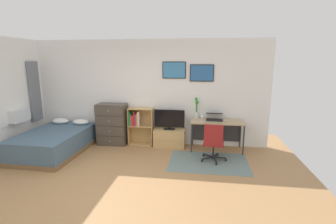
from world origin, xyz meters
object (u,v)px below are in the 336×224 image
office_chair (214,142)px  bookshelf (139,124)px  bamboo_vase (197,107)px  television (169,120)px  dresser (112,124)px  computer_mouse (226,120)px  wine_glass (202,116)px  tv_stand (169,138)px  laptop (214,117)px  bed (55,142)px  desk (217,125)px

office_chair → bookshelf: bearing=159.8°
bookshelf → bamboo_vase: bamboo_vase is taller
television → office_chair: (1.08, -0.83, -0.25)m
dresser → computer_mouse: bearing=-1.4°
office_chair → wine_glass: bearing=117.7°
tv_stand → office_chair: bearing=-38.3°
laptop → bamboo_vase: bearing=169.5°
tv_stand → laptop: laptop is taller
bed → bamboo_vase: bearing=16.5°
bamboo_vase → tv_stand: bearing=-170.1°
tv_stand → desk: size_ratio=0.62×
dresser → television: bearing=-0.3°
bed → television: (2.67, 0.79, 0.44)m
bed → computer_mouse: bearing=11.1°
laptop → computer_mouse: size_ratio=4.20×
television → wine_glass: television is taller
office_chair → laptop: size_ratio=1.97×
bed → desk: size_ratio=1.61×
bookshelf → tv_stand: (0.82, -0.05, -0.33)m
dresser → desk: size_ratio=0.85×
office_chair → computer_mouse: office_chair is taller
bookshelf → television: bearing=-5.4°
tv_stand → bookshelf: bearing=176.2°
office_chair → bed: bearing=-175.4°
bamboo_vase → computer_mouse: bearing=-16.0°
dresser → bamboo_vase: (2.19, 0.13, 0.49)m
office_chair → desk: bearing=88.0°
bookshelf → computer_mouse: bearing=-3.7°
bed → laptop: size_ratio=4.66×
dresser → television: size_ratio=1.40×
bed → laptop: 3.91m
desk → laptop: (-0.07, 0.05, 0.20)m
bookshelf → laptop: (1.93, -0.03, 0.25)m
television → bamboo_vase: 0.75m
bed → computer_mouse: (4.05, 0.72, 0.49)m
bookshelf → desk: bearing=-2.1°
bookshelf → desk: size_ratio=0.77×
television → bamboo_vase: bearing=11.7°
bookshelf → wine_glass: (1.63, -0.25, 0.32)m
office_chair → dresser: bearing=167.4°
office_chair → laptop: 0.95m
dresser → wine_glass: dresser is taller
bed → office_chair: bearing=0.4°
bed → desk: 3.94m
computer_mouse → bed: bearing=-169.9°
dresser → wine_glass: size_ratio=5.97×
desk → laptop: 0.22m
desk → wine_glass: 0.49m
television → wine_glass: bearing=-12.2°
dresser → office_chair: (2.59, -0.83, -0.08)m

